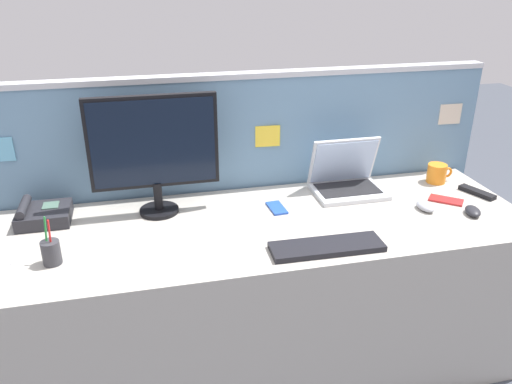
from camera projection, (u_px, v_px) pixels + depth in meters
name	position (u px, v px, depth m)	size (l,w,h in m)	color
ground_plane	(258.00, 362.00, 2.38)	(10.00, 10.00, 0.00)	#424751
desk	(259.00, 297.00, 2.23)	(2.26, 0.73, 0.72)	#ADA89E
cubicle_divider	(239.00, 203.00, 2.48)	(2.38, 0.08, 1.26)	#6084A3
desktop_monitor	(154.00, 147.00, 2.07)	(0.52, 0.16, 0.50)	black
laptop	(346.00, 178.00, 2.36)	(0.32, 0.24, 0.25)	silver
desk_phone	(43.00, 214.00, 2.09)	(0.21, 0.19, 0.09)	#232328
keyboard_main	(327.00, 247.00, 1.90)	(0.42, 0.13, 0.02)	black
computer_mouse_right_hand	(473.00, 211.00, 2.16)	(0.06, 0.10, 0.03)	#232328
computer_mouse_left_hand	(425.00, 207.00, 2.20)	(0.06, 0.10, 0.03)	#9EA0A8
pen_cup	(51.00, 252.00, 1.79)	(0.07, 0.07, 0.18)	#333338
cell_phone_blue_case	(277.00, 208.00, 2.21)	(0.06, 0.13, 0.01)	blue
cell_phone_red_case	(446.00, 200.00, 2.28)	(0.07, 0.14, 0.01)	#B22323
tv_remote	(477.00, 192.00, 2.35)	(0.04, 0.17, 0.02)	black
coffee_mug	(437.00, 173.00, 2.46)	(0.13, 0.09, 0.09)	orange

